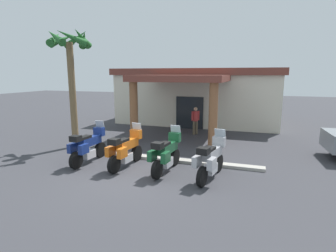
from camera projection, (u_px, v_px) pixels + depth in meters
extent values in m
plane|color=#38383D|center=(130.00, 175.00, 9.64)|extent=(80.00, 80.00, 0.00)
cube|color=silver|center=(199.00, 98.00, 20.38)|extent=(11.19, 5.92, 3.48)
cube|color=#1E2328|center=(190.00, 113.00, 17.72)|extent=(1.80, 0.11, 2.10)
cube|color=brown|center=(181.00, 78.00, 15.32)|extent=(5.12, 4.36, 0.35)
cylinder|color=brown|center=(134.00, 111.00, 14.67)|extent=(0.44, 0.44, 3.14)
cylinder|color=brown|center=(213.00, 115.00, 13.33)|extent=(0.44, 0.44, 3.14)
cube|color=brown|center=(200.00, 72.00, 20.01)|extent=(11.59, 6.32, 0.44)
cylinder|color=black|center=(100.00, 150.00, 11.66)|extent=(0.18, 0.67, 0.66)
cylinder|color=black|center=(76.00, 160.00, 10.24)|extent=(0.18, 0.67, 0.66)
cube|color=silver|center=(89.00, 154.00, 10.92)|extent=(0.35, 0.58, 0.32)
cube|color=navy|center=(90.00, 141.00, 10.96)|extent=(0.36, 1.16, 0.34)
cube|color=black|center=(84.00, 137.00, 10.60)|extent=(0.31, 0.61, 0.10)
cube|color=navy|center=(99.00, 131.00, 11.49)|extent=(0.45, 0.26, 0.36)
cube|color=#B2BCC6|center=(100.00, 125.00, 11.51)|extent=(0.41, 0.14, 0.36)
cube|color=navy|center=(73.00, 148.00, 10.39)|extent=(0.20, 0.45, 0.36)
cube|color=navy|center=(84.00, 149.00, 10.21)|extent=(0.20, 0.45, 0.36)
cube|color=black|center=(76.00, 139.00, 10.13)|extent=(0.38, 0.34, 0.22)
cylinder|color=black|center=(137.00, 153.00, 11.16)|extent=(0.22, 0.67, 0.66)
cylinder|color=black|center=(114.00, 165.00, 9.78)|extent=(0.22, 0.67, 0.66)
cube|color=silver|center=(126.00, 158.00, 10.44)|extent=(0.38, 0.59, 0.32)
cube|color=orange|center=(128.00, 144.00, 10.47)|extent=(0.43, 1.18, 0.34)
cube|color=black|center=(122.00, 141.00, 10.12)|extent=(0.35, 0.63, 0.10)
cube|color=orange|center=(136.00, 134.00, 10.98)|extent=(0.46, 0.29, 0.36)
cube|color=#B2BCC6|center=(137.00, 127.00, 11.00)|extent=(0.41, 0.16, 0.36)
cube|color=orange|center=(110.00, 151.00, 9.94)|extent=(0.23, 0.46, 0.36)
cube|color=orange|center=(122.00, 153.00, 9.72)|extent=(0.23, 0.46, 0.36)
cube|color=black|center=(114.00, 142.00, 9.66)|extent=(0.39, 0.36, 0.22)
cylinder|color=black|center=(175.00, 157.00, 10.63)|extent=(0.21, 0.67, 0.66)
cylinder|color=black|center=(157.00, 170.00, 9.25)|extent=(0.21, 0.67, 0.66)
cube|color=silver|center=(166.00, 162.00, 9.91)|extent=(0.38, 0.59, 0.32)
cube|color=#19512D|center=(168.00, 148.00, 9.95)|extent=(0.43, 1.18, 0.34)
cube|color=black|center=(164.00, 144.00, 9.60)|extent=(0.35, 0.63, 0.10)
cube|color=#19512D|center=(175.00, 137.00, 10.46)|extent=(0.46, 0.29, 0.36)
cube|color=#B2BCC6|center=(176.00, 130.00, 10.48)|extent=(0.41, 0.16, 0.36)
cube|color=#19512D|center=(152.00, 155.00, 9.41)|extent=(0.23, 0.46, 0.36)
cube|color=#19512D|center=(166.00, 157.00, 9.20)|extent=(0.23, 0.46, 0.36)
cube|color=black|center=(157.00, 146.00, 9.14)|extent=(0.39, 0.36, 0.22)
cylinder|color=black|center=(218.00, 163.00, 9.94)|extent=(0.27, 0.67, 0.66)
cylinder|color=black|center=(202.00, 177.00, 8.62)|extent=(0.27, 0.67, 0.66)
cube|color=silver|center=(211.00, 168.00, 9.25)|extent=(0.43, 0.61, 0.32)
cube|color=#B2B2B7|center=(213.00, 153.00, 9.28)|extent=(0.52, 1.19, 0.34)
cube|color=black|center=(209.00, 149.00, 8.94)|extent=(0.39, 0.64, 0.10)
cube|color=#B2B2B7|center=(219.00, 142.00, 9.77)|extent=(0.48, 0.32, 0.36)
cube|color=#B2BCC6|center=(220.00, 134.00, 9.78)|extent=(0.42, 0.20, 0.36)
cube|color=#B2B2B7|center=(197.00, 161.00, 8.79)|extent=(0.26, 0.47, 0.36)
cube|color=#B2B2B7|center=(212.00, 164.00, 8.54)|extent=(0.26, 0.47, 0.36)
cube|color=black|center=(203.00, 151.00, 8.50)|extent=(0.42, 0.39, 0.22)
cylinder|color=brown|center=(197.00, 128.00, 16.14)|extent=(0.14, 0.14, 0.81)
cylinder|color=brown|center=(194.00, 128.00, 16.07)|extent=(0.14, 0.14, 0.81)
cylinder|color=#B23333|center=(195.00, 116.00, 15.97)|extent=(0.32, 0.32, 0.57)
cylinder|color=#B23333|center=(199.00, 115.00, 16.06)|extent=(0.09, 0.09, 0.55)
cylinder|color=#B23333|center=(192.00, 116.00, 15.88)|extent=(0.09, 0.09, 0.55)
sphere|color=tan|center=(196.00, 109.00, 15.89)|extent=(0.22, 0.22, 0.22)
cylinder|color=brown|center=(73.00, 96.00, 12.98)|extent=(0.32, 0.32, 5.00)
cone|color=#236028|center=(82.00, 38.00, 12.35)|extent=(0.52, 1.36, 0.91)
cone|color=#236028|center=(84.00, 39.00, 12.72)|extent=(1.15, 1.25, 0.82)
cone|color=#236028|center=(76.00, 39.00, 13.10)|extent=(1.33, 0.53, 1.01)
cone|color=#236028|center=(62.00, 40.00, 12.89)|extent=(0.84, 1.38, 0.84)
cone|color=#236028|center=(55.00, 38.00, 12.46)|extent=(0.77, 1.38, 0.90)
cone|color=#236028|center=(55.00, 37.00, 11.99)|extent=(1.37, 0.84, 0.90)
cone|color=#236028|center=(72.00, 37.00, 11.92)|extent=(1.17, 1.24, 0.83)
cube|color=#ADA89E|center=(157.00, 158.00, 11.38)|extent=(8.63, 0.36, 0.12)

